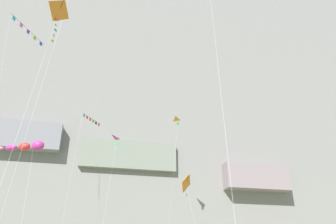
# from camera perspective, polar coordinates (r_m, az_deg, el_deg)

# --- Properties ---
(cliff_face) EXTENTS (180.00, 26.37, 78.72)m
(cliff_face) POSITION_cam_1_polar(r_m,az_deg,el_deg) (77.25, -7.14, 1.70)
(cliff_face) COLOR gray
(cliff_face) RESTS_ON ground
(kite_diamond_upper_left) EXTENTS (1.94, 4.86, 23.24)m
(kite_diamond_upper_left) POSITION_cam_1_polar(r_m,az_deg,el_deg) (27.53, -18.50, 15.71)
(kite_diamond_upper_left) COLOR orange
(kite_diamond_upper_left) RESTS_ON ground
(kite_delta_upper_right) EXTENTS (2.96, 4.35, 18.89)m
(kite_delta_upper_right) POSITION_cam_1_polar(r_m,az_deg,el_deg) (42.51, -8.44, -5.85)
(kite_delta_upper_right) COLOR #CC3399
(kite_delta_upper_right) RESTS_ON ground
(kite_windsock_far_left) EXTENTS (5.29, 4.70, 14.88)m
(kite_windsock_far_left) POSITION_cam_1_polar(r_m,az_deg,el_deg) (33.79, -23.41, -5.52)
(kite_windsock_far_left) COLOR #CC3399
(kite_windsock_far_left) RESTS_ON ground
(kite_diamond_near_cliff) EXTENTS (2.79, 2.18, 13.21)m
(kite_diamond_near_cliff) POSITION_cam_1_polar(r_m,az_deg,el_deg) (35.14, 3.25, -12.57)
(kite_diamond_near_cliff) COLOR orange
(kite_diamond_near_cliff) RESTS_ON ground
(kite_banner_front_field) EXTENTS (3.11, 2.82, 19.72)m
(kite_banner_front_field) POSITION_cam_1_polar(r_m,az_deg,el_deg) (37.59, -14.02, -4.83)
(kite_banner_front_field) COLOR black
(kite_banner_front_field) RESTS_ON ground
(kite_delta_far_right) EXTENTS (3.84, 3.13, 24.36)m
(kite_delta_far_right) POSITION_cam_1_polar(r_m,az_deg,el_deg) (50.04, 2.11, -2.63)
(kite_delta_far_right) COLOR orange
(kite_delta_far_right) RESTS_ON ground
(kite_banner_mid_right) EXTENTS (3.38, 8.54, 33.05)m
(kite_banner_mid_right) POSITION_cam_1_polar(r_m,az_deg,el_deg) (47.61, -23.45, 11.26)
(kite_banner_mid_right) COLOR black
(kite_banner_mid_right) RESTS_ON ground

